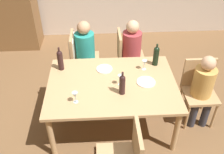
{
  "coord_description": "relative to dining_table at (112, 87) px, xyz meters",
  "views": [
    {
      "loc": [
        -0.15,
        -2.57,
        2.8
      ],
      "look_at": [
        0.0,
        0.0,
        0.82
      ],
      "focal_mm": 40.89,
      "sensor_mm": 36.0,
      "label": 1
    }
  ],
  "objects": [
    {
      "name": "ground_plane",
      "position": [
        0.0,
        0.0,
        -0.65
      ],
      "size": [
        10.0,
        10.0,
        0.0
      ],
      "primitive_type": "plane",
      "color": "brown"
    },
    {
      "name": "dining_table",
      "position": [
        0.0,
        0.0,
        0.0
      ],
      "size": [
        1.67,
        1.19,
        0.72
      ],
      "color": "tan",
      "rests_on": "ground_plane"
    },
    {
      "name": "chair_far_right",
      "position": [
        0.29,
        0.98,
        -0.12
      ],
      "size": [
        0.44,
        0.44,
        0.92
      ],
      "rotation": [
        0.0,
        0.0,
        -1.57
      ],
      "color": "tan",
      "rests_on": "ground_plane"
    },
    {
      "name": "chair_far_left",
      "position": [
        -0.5,
        0.98,
        -0.06
      ],
      "size": [
        0.45,
        0.44,
        0.92
      ],
      "rotation": [
        0.0,
        0.0,
        -1.57
      ],
      "color": "tan",
      "rests_on": "ground_plane"
    },
    {
      "name": "chair_right_end",
      "position": [
        1.22,
        0.09,
        -0.12
      ],
      "size": [
        0.44,
        0.44,
        0.92
      ],
      "rotation": [
        0.0,
        0.0,
        3.14
      ],
      "color": "tan",
      "rests_on": "ground_plane"
    },
    {
      "name": "person_woman_host",
      "position": [
        0.4,
        0.98,
        0.0
      ],
      "size": [
        0.35,
        0.3,
        1.13
      ],
      "rotation": [
        0.0,
        0.0,
        -1.57
      ],
      "color": "#33333D",
      "rests_on": "ground_plane"
    },
    {
      "name": "person_man_bearded",
      "position": [
        -0.35,
        0.98,
        0.01
      ],
      "size": [
        0.36,
        0.31,
        1.14
      ],
      "rotation": [
        0.0,
        0.0,
        -1.57
      ],
      "color": "#33333D",
      "rests_on": "ground_plane"
    },
    {
      "name": "person_man_guest",
      "position": [
        1.22,
        -0.03,
        -0.02
      ],
      "size": [
        0.28,
        0.33,
        1.08
      ],
      "rotation": [
        0.0,
        0.0,
        3.14
      ],
      "color": "#33333D",
      "rests_on": "ground_plane"
    },
    {
      "name": "wine_bottle_tall_green",
      "position": [
        -0.68,
        0.35,
        0.23
      ],
      "size": [
        0.08,
        0.08,
        0.34
      ],
      "color": "black",
      "rests_on": "dining_table"
    },
    {
      "name": "wine_bottle_dark_red",
      "position": [
        0.64,
        0.39,
        0.23
      ],
      "size": [
        0.08,
        0.08,
        0.33
      ],
      "color": "black",
      "rests_on": "dining_table"
    },
    {
      "name": "wine_bottle_short_olive",
      "position": [
        0.11,
        -0.2,
        0.22
      ],
      "size": [
        0.07,
        0.07,
        0.32
      ],
      "color": "black",
      "rests_on": "dining_table"
    },
    {
      "name": "wine_glass_near_left",
      "position": [
        0.1,
        -0.03,
        0.18
      ],
      "size": [
        0.07,
        0.07,
        0.15
      ],
      "color": "silver",
      "rests_on": "dining_table"
    },
    {
      "name": "wine_glass_centre",
      "position": [
        0.46,
        0.28,
        0.18
      ],
      "size": [
        0.07,
        0.07,
        0.15
      ],
      "color": "silver",
      "rests_on": "dining_table"
    },
    {
      "name": "wine_glass_near_right",
      "position": [
        -0.45,
        -0.33,
        0.18
      ],
      "size": [
        0.07,
        0.07,
        0.15
      ],
      "color": "silver",
      "rests_on": "dining_table"
    },
    {
      "name": "dinner_plate_host",
      "position": [
        -0.09,
        0.31,
        0.08
      ],
      "size": [
        0.22,
        0.22,
        0.01
      ],
      "primitive_type": "cylinder",
      "color": "white",
      "rests_on": "dining_table"
    },
    {
      "name": "dinner_plate_guest_left",
      "position": [
        0.44,
        -0.01,
        0.08
      ],
      "size": [
        0.24,
        0.24,
        0.01
      ],
      "primitive_type": "cylinder",
      "color": "white",
      "rests_on": "dining_table"
    }
  ]
}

